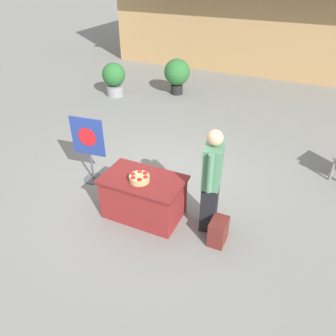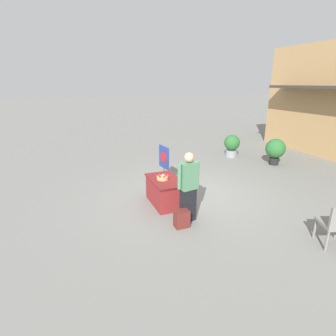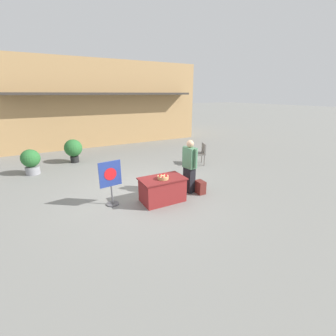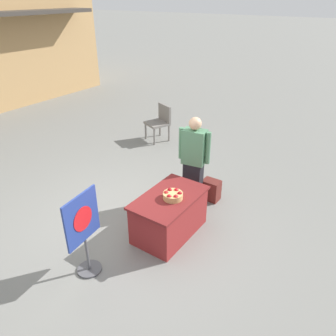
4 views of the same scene
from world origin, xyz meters
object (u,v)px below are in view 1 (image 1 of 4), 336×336
object	(u,v)px
apple_basket	(139,178)
poster_board	(89,147)
person_visitor	(211,181)
backpack	(218,231)
potted_plant_near_right	(177,73)
display_table	(144,197)
potted_plant_near_left	(114,78)

from	to	relation	value
apple_basket	poster_board	bearing A→B (deg)	157.78
person_visitor	poster_board	xyz separation A→B (m)	(-2.46, 0.30, -0.15)
backpack	potted_plant_near_right	xyz separation A→B (m)	(-3.13, 5.64, 0.44)
display_table	person_visitor	world-z (taller)	person_visitor
poster_board	potted_plant_near_right	size ratio (longest dim) A/B	1.21
poster_board	potted_plant_near_right	world-z (taller)	poster_board
potted_plant_near_right	apple_basket	bearing A→B (deg)	-72.28
display_table	potted_plant_near_right	xyz separation A→B (m)	(-1.81, 5.55, 0.28)
person_visitor	potted_plant_near_left	xyz separation A→B (m)	(-4.57, 4.41, -0.32)
potted_plant_near_left	display_table	bearing A→B (deg)	-52.72
backpack	poster_board	xyz separation A→B (m)	(-2.71, 0.58, 0.52)
display_table	apple_basket	world-z (taller)	apple_basket
apple_basket	poster_board	world-z (taller)	poster_board
display_table	backpack	xyz separation A→B (m)	(1.32, -0.09, -0.16)
potted_plant_near_left	potted_plant_near_right	xyz separation A→B (m)	(1.69, 0.95, 0.09)
display_table	potted_plant_near_right	size ratio (longest dim) A/B	1.21
display_table	backpack	bearing A→B (deg)	-4.08
apple_basket	potted_plant_near_left	distance (m)	5.83
display_table	backpack	world-z (taller)	display_table
apple_basket	person_visitor	xyz separation A→B (m)	(1.08, 0.26, 0.09)
display_table	apple_basket	xyz separation A→B (m)	(-0.01, -0.08, 0.42)
backpack	display_table	bearing A→B (deg)	175.92
apple_basket	backpack	bearing A→B (deg)	-0.79
potted_plant_near_right	display_table	bearing A→B (deg)	-71.92
person_visitor	display_table	bearing A→B (deg)	-0.00
display_table	potted_plant_near_left	xyz separation A→B (m)	(-3.50, 4.60, 0.19)
person_visitor	poster_board	size ratio (longest dim) A/B	1.32
backpack	potted_plant_near_left	xyz separation A→B (m)	(-4.82, 4.69, 0.35)
display_table	person_visitor	distance (m)	1.20
display_table	potted_plant_near_right	world-z (taller)	potted_plant_near_right
poster_board	backpack	bearing A→B (deg)	70.74
display_table	poster_board	world-z (taller)	poster_board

